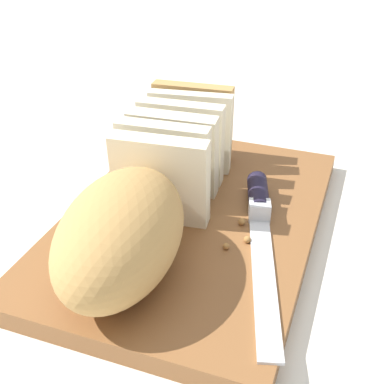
# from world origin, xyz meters

# --- Properties ---
(ground_plane) EXTENTS (3.00, 3.00, 0.00)m
(ground_plane) POSITION_xyz_m (0.00, 0.00, 0.00)
(ground_plane) COLOR silver
(cutting_board) EXTENTS (0.41, 0.27, 0.02)m
(cutting_board) POSITION_xyz_m (0.00, 0.00, 0.01)
(cutting_board) COLOR brown
(cutting_board) RESTS_ON ground_plane
(bread_loaf) EXTENTS (0.37, 0.14, 0.10)m
(bread_loaf) POSITION_xyz_m (-0.05, 0.03, 0.07)
(bread_loaf) COLOR tan
(bread_loaf) RESTS_ON cutting_board
(bread_knife) EXTENTS (0.27, 0.10, 0.02)m
(bread_knife) POSITION_xyz_m (0.02, -0.07, 0.03)
(bread_knife) COLOR silver
(bread_knife) RESTS_ON cutting_board
(crumb_near_knife) EXTENTS (0.01, 0.01, 0.01)m
(crumb_near_knife) POSITION_xyz_m (-0.00, -0.06, 0.03)
(crumb_near_knife) COLOR #A8753D
(crumb_near_knife) RESTS_ON cutting_board
(crumb_near_loaf) EXTENTS (0.01, 0.01, 0.01)m
(crumb_near_loaf) POSITION_xyz_m (-0.03, -0.07, 0.03)
(crumb_near_loaf) COLOR #A8753D
(crumb_near_loaf) RESTS_ON cutting_board
(crumb_stray_left) EXTENTS (0.01, 0.01, 0.01)m
(crumb_stray_left) POSITION_xyz_m (-0.05, -0.05, 0.03)
(crumb_stray_left) COLOR #A8753D
(crumb_stray_left) RESTS_ON cutting_board
(crumb_stray_right) EXTENTS (0.01, 0.01, 0.01)m
(crumb_stray_right) POSITION_xyz_m (0.04, 0.01, 0.02)
(crumb_stray_right) COLOR #A8753D
(crumb_stray_right) RESTS_ON cutting_board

